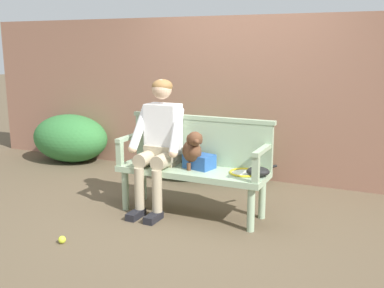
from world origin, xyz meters
TOP-DOWN VIEW (x-y plane):
  - ground_plane at (0.00, 0.00)m, footprint 40.00×40.00m
  - brick_garden_fence at (0.00, 1.62)m, footprint 8.00×0.30m
  - hedge_bush_far_right at (-0.58, 1.23)m, footprint 1.02×0.91m
  - hedge_bush_mid_left at (-0.02, 1.27)m, footprint 0.84×0.60m
  - hedge_bush_mid_right at (-2.52, 1.20)m, footprint 1.18×0.83m
  - garden_bench at (0.00, 0.00)m, footprint 1.51×0.48m
  - bench_backrest at (0.00, 0.21)m, footprint 1.55×0.06m
  - bench_armrest_left_end at (-0.72, -0.09)m, footprint 0.06×0.48m
  - bench_armrest_right_end at (0.72, -0.09)m, footprint 0.06×0.48m
  - person_seated at (-0.36, -0.01)m, footprint 0.56×0.64m
  - dog_on_bench at (0.01, -0.00)m, footprint 0.32×0.37m
  - tennis_racket at (0.54, 0.07)m, footprint 0.43×0.56m
  - baseball_glove at (0.68, 0.01)m, footprint 0.26×0.22m
  - sports_bag at (0.06, 0.04)m, footprint 0.32×0.26m
  - tennis_ball at (-0.72, -1.12)m, footprint 0.07×0.07m

SIDE VIEW (x-z plane):
  - ground_plane at x=0.00m, z-range 0.00..0.00m
  - tennis_ball at x=-0.72m, z-range 0.00..0.07m
  - hedge_bush_mid_left at x=-0.02m, z-range 0.00..0.62m
  - hedge_bush_far_right at x=-0.58m, z-range 0.00..0.69m
  - hedge_bush_mid_right at x=-2.52m, z-range 0.00..0.70m
  - garden_bench at x=0.00m, z-range 0.17..0.65m
  - tennis_racket at x=0.54m, z-range 0.47..0.50m
  - baseball_glove at x=0.68m, z-range 0.48..0.57m
  - sports_bag at x=0.06m, z-range 0.48..0.62m
  - dog_on_bench at x=0.01m, z-range 0.48..0.87m
  - bench_armrest_left_end at x=-0.72m, z-range 0.54..0.82m
  - bench_armrest_right_end at x=0.72m, z-range 0.54..0.82m
  - bench_backrest at x=0.00m, z-range 0.48..0.98m
  - person_seated at x=-0.36m, z-range 0.07..1.42m
  - brick_garden_fence at x=0.00m, z-range 0.00..2.04m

